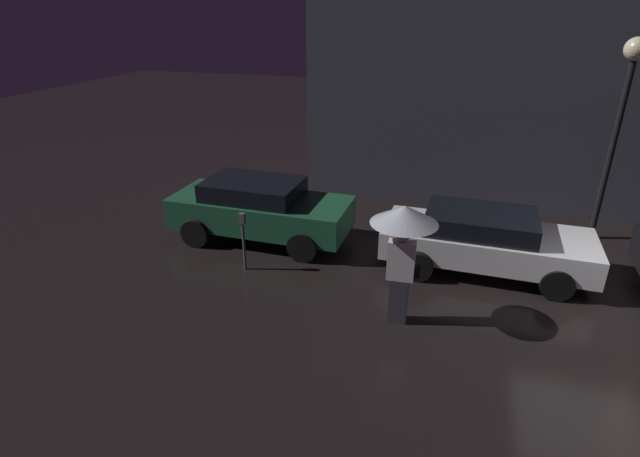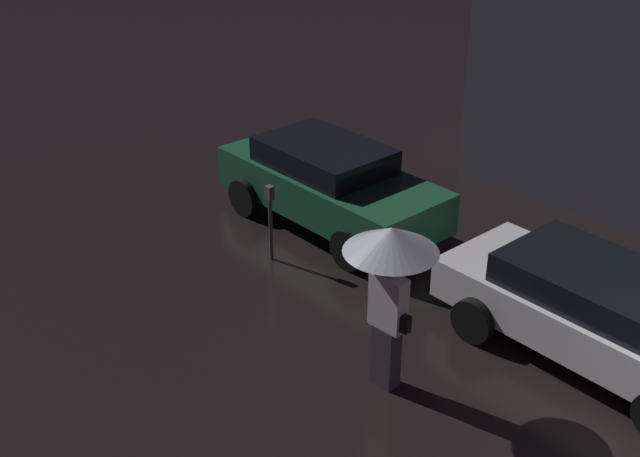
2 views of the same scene
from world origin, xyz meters
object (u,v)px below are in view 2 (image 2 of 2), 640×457
object	(u,v)px
parked_car_white	(597,311)
parking_meter	(270,215)
parked_car_green	(329,183)
pedestrian_with_umbrella	(390,263)

from	to	relation	value
parked_car_white	parking_meter	bearing A→B (deg)	-161.71
parked_car_green	pedestrian_with_umbrella	world-z (taller)	pedestrian_with_umbrella
pedestrian_with_umbrella	parking_meter	world-z (taller)	pedestrian_with_umbrella
parked_car_green	parking_meter	size ratio (longest dim) A/B	3.30
pedestrian_with_umbrella	parking_meter	distance (m)	3.66
parked_car_green	pedestrian_with_umbrella	size ratio (longest dim) A/B	1.92
parked_car_green	pedestrian_with_umbrella	xyz separation A→B (m)	(3.67, -2.55, 0.98)
parking_meter	pedestrian_with_umbrella	bearing A→B (deg)	-16.43
parked_car_green	parked_car_white	world-z (taller)	parked_car_green
parked_car_green	parked_car_white	distance (m)	5.12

